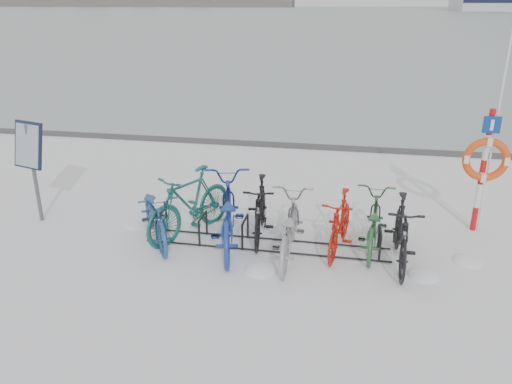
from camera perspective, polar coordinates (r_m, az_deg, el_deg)
ground at (r=8.28m, az=1.21°, el=-6.14°), size 900.00×900.00×0.00m
ice_sheet at (r=162.31m, az=10.88°, el=19.48°), size 400.00×298.00×0.02m
quay_edge at (r=13.73m, az=5.32°, el=5.24°), size 400.00×0.25×0.10m
bike_rack at (r=8.20m, az=1.22°, el=-5.02°), size 4.00×0.48×0.46m
info_board at (r=9.56m, az=-24.47°, el=4.29°), size 0.66×0.40×1.85m
lifebuoy_station at (r=9.13m, az=24.79°, el=3.38°), size 0.75×0.22×3.91m
shoreline at (r=294.30m, az=-15.03°, el=20.31°), size 180.00×12.00×9.50m
bike_0 at (r=8.46m, az=-11.43°, el=-2.34°), size 1.51×1.91×0.97m
bike_1 at (r=8.53m, az=-7.57°, el=-1.10°), size 1.39×2.01×1.18m
bike_2 at (r=8.10m, az=-3.39°, el=-2.25°), size 1.25×2.34×1.16m
bike_3 at (r=8.40m, az=0.50°, el=-1.78°), size 0.64×1.77×1.04m
bike_4 at (r=7.79m, az=3.75°, el=-3.89°), size 0.68×1.93×1.01m
bike_5 at (r=8.08m, az=9.59°, el=-3.32°), size 0.73×1.69×0.98m
bike_6 at (r=8.27m, az=13.22°, el=-3.17°), size 0.77×1.83×0.94m
bike_7 at (r=7.87m, az=16.30°, el=-4.26°), size 0.52×1.78×1.07m
snow_drifts at (r=7.98m, az=8.28°, el=-7.50°), size 6.00×1.76×0.18m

